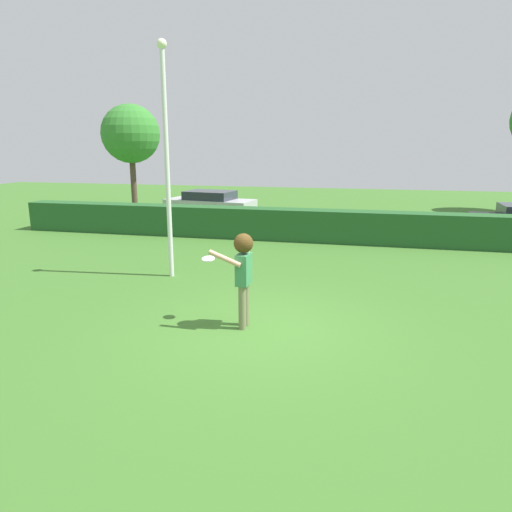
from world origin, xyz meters
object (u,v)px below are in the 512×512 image
Objects in this scene: frisbee at (208,259)px; willow_tree at (131,134)px; parked_car_silver at (210,203)px; lamppost at (166,151)px; person at (243,267)px.

frisbee is 16.22m from willow_tree.
parked_car_silver is 0.82× the size of willow_tree.
frisbee reaches higher than parked_car_silver.
lamppost reaches higher than willow_tree.
frisbee is 0.04× the size of lamppost.
person reaches higher than frisbee.
willow_tree is at bearing 171.17° from parked_car_silver.
lamppost is 10.64m from parked_car_silver.
lamppost is 1.32× the size of parked_car_silver.
willow_tree is at bearing 121.64° from lamppost.
lamppost is 12.62m from willow_tree.
lamppost reaches higher than frisbee.
parked_car_silver is at bearing 108.59° from frisbee.
willow_tree reaches higher than parked_car_silver.
parked_car_silver is at bearing -8.83° from willow_tree.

